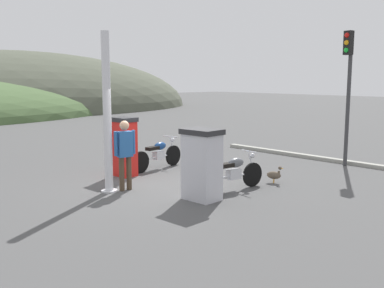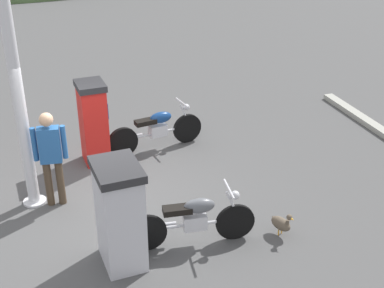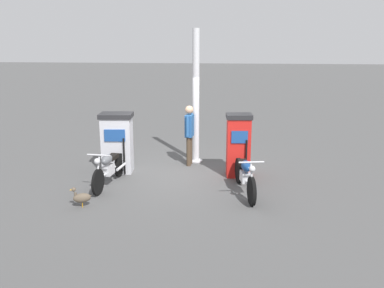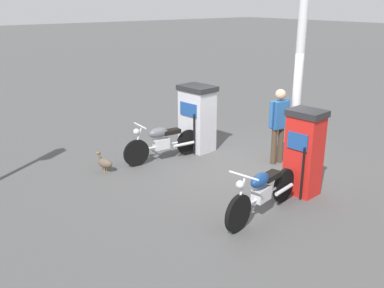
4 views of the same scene
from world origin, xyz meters
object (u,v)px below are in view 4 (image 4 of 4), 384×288
(fuel_pump_far, at_px, (304,152))
(wandering_duck, at_px, (105,163))
(motorcycle_far_pump, at_px, (262,192))
(canopy_support_pole, at_px, (298,83))
(fuel_pump_near, at_px, (197,118))
(motorcycle_near_pump, at_px, (162,141))
(attendant_person, at_px, (279,121))

(fuel_pump_far, bearing_deg, wandering_duck, -52.72)
(motorcycle_far_pump, bearing_deg, canopy_support_pole, -150.60)
(motorcycle_far_pump, distance_m, canopy_support_pole, 3.24)
(fuel_pump_near, distance_m, canopy_support_pole, 2.58)
(fuel_pump_far, distance_m, wandering_duck, 4.24)
(motorcycle_far_pump, xyz_separation_m, wandering_duck, (1.24, -3.51, -0.23))
(fuel_pump_near, distance_m, wandering_duck, 2.61)
(motorcycle_near_pump, height_order, attendant_person, attendant_person)
(wandering_duck, height_order, canopy_support_pole, canopy_support_pole)
(fuel_pump_far, xyz_separation_m, motorcycle_far_pump, (1.30, 0.18, -0.40))
(motorcycle_near_pump, xyz_separation_m, motorcycle_far_pump, (0.17, 3.34, -0.02))
(fuel_pump_far, xyz_separation_m, wandering_duck, (2.54, -3.33, -0.63))
(fuel_pump_near, relative_size, canopy_support_pole, 0.42)
(fuel_pump_near, distance_m, attendant_person, 2.07)
(motorcycle_far_pump, relative_size, attendant_person, 1.20)
(fuel_pump_near, height_order, motorcycle_far_pump, fuel_pump_near)
(fuel_pump_far, bearing_deg, fuel_pump_near, -90.00)
(motorcycle_far_pump, distance_m, attendant_person, 2.74)
(fuel_pump_near, bearing_deg, motorcycle_near_pump, 5.38)
(fuel_pump_far, height_order, motorcycle_near_pump, fuel_pump_far)
(motorcycle_far_pump, relative_size, wandering_duck, 4.50)
(attendant_person, relative_size, wandering_duck, 3.74)
(wandering_duck, distance_m, canopy_support_pole, 4.61)
(wandering_duck, relative_size, canopy_support_pole, 0.12)
(fuel_pump_far, relative_size, wandering_duck, 3.61)
(canopy_support_pole, bearing_deg, motorcycle_far_pump, 29.40)
(fuel_pump_near, height_order, fuel_pump_far, fuel_pump_far)
(fuel_pump_near, distance_m, motorcycle_near_pump, 1.19)
(wandering_duck, bearing_deg, motorcycle_near_pump, 173.24)
(fuel_pump_near, xyz_separation_m, fuel_pump_far, (0.00, 3.27, 0.02))
(fuel_pump_far, distance_m, motorcycle_near_pump, 3.38)
(wandering_duck, bearing_deg, attendant_person, 150.47)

